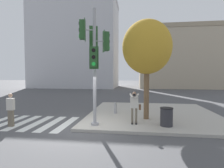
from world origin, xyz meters
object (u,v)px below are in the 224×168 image
(person_photographer, at_px, (135,105))
(fire_hydrant, at_px, (115,108))
(traffic_signal_pole, at_px, (94,51))
(pedestrian_distant, at_px, (11,109))
(trash_bin, at_px, (166,117))
(street_tree, at_px, (147,48))

(person_photographer, xyz_separation_m, fire_hydrant, (-1.22, 2.27, -0.60))
(traffic_signal_pole, height_order, pedestrian_distant, traffic_signal_pole)
(fire_hydrant, height_order, trash_bin, trash_bin)
(person_photographer, xyz_separation_m, street_tree, (0.64, 1.08, 2.99))
(pedestrian_distant, bearing_deg, person_photographer, 7.69)
(traffic_signal_pole, bearing_deg, fire_hydrant, 75.21)
(pedestrian_distant, height_order, fire_hydrant, pedestrian_distant)
(street_tree, bearing_deg, trash_bin, -55.20)
(person_photographer, distance_m, pedestrian_distant, 6.19)
(traffic_signal_pole, relative_size, pedestrian_distant, 3.39)
(person_photographer, xyz_separation_m, trash_bin, (1.52, -0.19, -0.51))
(fire_hydrant, bearing_deg, trash_bin, -41.85)
(pedestrian_distant, relative_size, street_tree, 0.31)
(person_photographer, relative_size, street_tree, 0.30)
(fire_hydrant, bearing_deg, pedestrian_distant, -147.82)
(traffic_signal_pole, bearing_deg, street_tree, 30.94)
(street_tree, distance_m, fire_hydrant, 4.22)
(person_photographer, relative_size, fire_hydrant, 2.24)
(pedestrian_distant, bearing_deg, fire_hydrant, 32.18)
(traffic_signal_pole, xyz_separation_m, fire_hydrant, (0.72, 2.74, -3.22))
(traffic_signal_pole, relative_size, trash_bin, 6.43)
(street_tree, height_order, fire_hydrant, street_tree)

